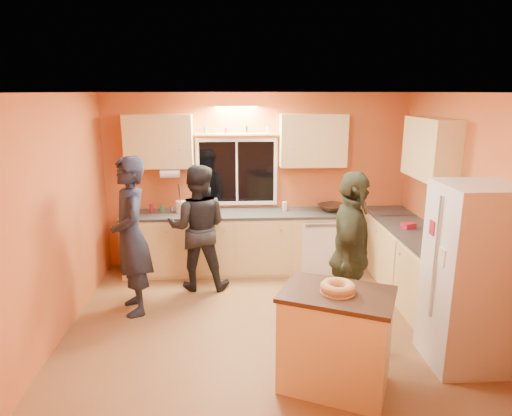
{
  "coord_description": "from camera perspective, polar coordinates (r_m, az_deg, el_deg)",
  "views": [
    {
      "loc": [
        -0.38,
        -4.71,
        2.61
      ],
      "look_at": [
        -0.1,
        0.4,
        1.3
      ],
      "focal_mm": 32.0,
      "sensor_mm": 36.0,
      "label": 1
    }
  ],
  "objects": [
    {
      "name": "ground",
      "position": [
        5.4,
        1.34,
        -14.53
      ],
      "size": [
        4.5,
        4.5,
        0.0
      ],
      "primitive_type": "plane",
      "color": "brown",
      "rests_on": "ground"
    },
    {
      "name": "room_shell",
      "position": [
        5.24,
        2.41,
        3.45
      ],
      "size": [
        4.54,
        4.04,
        2.61
      ],
      "color": "#CC6D34",
      "rests_on": "ground"
    },
    {
      "name": "back_counter",
      "position": [
        6.78,
        0.36,
        -4.2
      ],
      "size": [
        4.23,
        0.62,
        0.9
      ],
      "color": "#E4BE77",
      "rests_on": "ground"
    },
    {
      "name": "right_counter",
      "position": [
        6.11,
        19.7,
        -7.22
      ],
      "size": [
        0.62,
        1.84,
        0.9
      ],
      "color": "#E4BE77",
      "rests_on": "ground"
    },
    {
      "name": "refrigerator",
      "position": [
        4.84,
        25.37,
        -7.8
      ],
      "size": [
        0.72,
        0.7,
        1.8
      ],
      "primitive_type": "cube",
      "color": "silver",
      "rests_on": "ground"
    },
    {
      "name": "island",
      "position": [
        4.28,
        9.88,
        -15.85
      ],
      "size": [
        1.14,
        0.99,
        0.93
      ],
      "rotation": [
        0.0,
        0.0,
        -0.43
      ],
      "color": "#E4BE77",
      "rests_on": "ground"
    },
    {
      "name": "bundt_pastry",
      "position": [
        4.06,
        10.18,
        -9.72
      ],
      "size": [
        0.31,
        0.31,
        0.09
      ],
      "primitive_type": "torus",
      "color": "tan",
      "rests_on": "island"
    },
    {
      "name": "person_left",
      "position": [
        5.59,
        -15.35,
        -3.45
      ],
      "size": [
        0.66,
        0.81,
        1.9
      ],
      "primitive_type": "imported",
      "rotation": [
        0.0,
        0.0,
        -1.23
      ],
      "color": "black",
      "rests_on": "ground"
    },
    {
      "name": "person_center",
      "position": [
        6.14,
        -7.28,
        -2.44
      ],
      "size": [
        0.86,
        0.69,
        1.69
      ],
      "primitive_type": "imported",
      "rotation": [
        0.0,
        0.0,
        3.08
      ],
      "color": "black",
      "rests_on": "ground"
    },
    {
      "name": "person_right",
      "position": [
        4.92,
        11.71,
        -6.07
      ],
      "size": [
        0.77,
        1.16,
        1.84
      ],
      "primitive_type": "imported",
      "rotation": [
        0.0,
        0.0,
        1.25
      ],
      "color": "#2D3421",
      "rests_on": "ground"
    },
    {
      "name": "mixing_bowl",
      "position": [
        6.82,
        9.51,
        0.06
      ],
      "size": [
        0.52,
        0.52,
        0.1
      ],
      "primitive_type": "imported",
      "rotation": [
        0.0,
        0.0,
        0.41
      ],
      "color": "black",
      "rests_on": "back_counter"
    },
    {
      "name": "utensil_crock",
      "position": [
        6.71,
        -9.39,
        0.16
      ],
      "size": [
        0.14,
        0.14,
        0.17
      ],
      "primitive_type": "cylinder",
      "color": "beige",
      "rests_on": "back_counter"
    },
    {
      "name": "potted_plant",
      "position": [
        5.23,
        23.68,
        -4.17
      ],
      "size": [
        0.34,
        0.32,
        0.31
      ],
      "primitive_type": "imported",
      "rotation": [
        0.0,
        0.0,
        -0.32
      ],
      "color": "gray",
      "rests_on": "right_counter"
    },
    {
      "name": "red_box",
      "position": [
        6.19,
        18.52,
        -2.09
      ],
      "size": [
        0.19,
        0.17,
        0.07
      ],
      "primitive_type": "cube",
      "rotation": [
        0.0,
        0.0,
        0.37
      ],
      "color": "maroon",
      "rests_on": "right_counter"
    }
  ]
}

